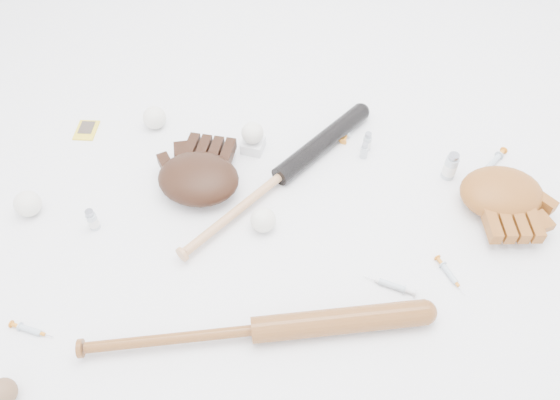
{
  "coord_description": "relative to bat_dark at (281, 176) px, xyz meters",
  "views": [
    {
      "loc": [
        -0.08,
        -0.94,
        1.24
      ],
      "look_at": [
        0.02,
        0.04,
        0.06
      ],
      "focal_mm": 35.0,
      "sensor_mm": 36.0,
      "label": 1
    }
  ],
  "objects": [
    {
      "name": "bat_dark",
      "position": [
        0.0,
        0.0,
        0.0
      ],
      "size": [
        0.66,
        0.6,
        0.06
      ],
      "primitive_type": null,
      "rotation": [
        0.0,
        0.0,
        0.73
      ],
      "color": "black",
      "rests_on": "ground"
    },
    {
      "name": "bat_wood",
      "position": [
        -0.11,
        -0.5,
        0.0
      ],
      "size": [
        0.89,
        0.08,
        0.06
      ],
      "primitive_type": null,
      "rotation": [
        0.0,
        0.0,
        0.02
      ],
      "color": "brown",
      "rests_on": "ground"
    },
    {
      "name": "glove_dark",
      "position": [
        -0.24,
        -0.01,
        0.02
      ],
      "size": [
        0.36,
        0.36,
        0.1
      ],
      "primitive_type": null,
      "rotation": [
        0.0,
        0.0,
        -0.29
      ],
      "color": "black",
      "rests_on": "ground"
    },
    {
      "name": "glove_tan",
      "position": [
        0.62,
        -0.15,
        0.02
      ],
      "size": [
        0.3,
        0.3,
        0.1
      ],
      "primitive_type": null,
      "rotation": [
        0.0,
        0.0,
        3.06
      ],
      "color": "brown",
      "rests_on": "ground"
    },
    {
      "name": "trading_card",
      "position": [
        -0.62,
        0.29,
        -0.03
      ],
      "size": [
        0.08,
        0.1,
        0.01
      ],
      "primitive_type": "cube",
      "rotation": [
        0.0,
        0.0,
        -0.15
      ],
      "color": "yellow",
      "rests_on": "ground"
    },
    {
      "name": "pedestal",
      "position": [
        -0.07,
        0.15,
        -0.01
      ],
      "size": [
        0.09,
        0.09,
        0.04
      ],
      "primitive_type": "cube",
      "rotation": [
        0.0,
        0.0,
        -0.37
      ],
      "color": "white",
      "rests_on": "ground"
    },
    {
      "name": "baseball_on_pedestal",
      "position": [
        -0.07,
        0.15,
        0.04
      ],
      "size": [
        0.07,
        0.07,
        0.07
      ],
      "primitive_type": "sphere",
      "color": "white",
      "rests_on": "pedestal"
    },
    {
      "name": "baseball_left",
      "position": [
        -0.73,
        -0.04,
        0.01
      ],
      "size": [
        0.08,
        0.08,
        0.08
      ],
      "primitive_type": "sphere",
      "color": "white",
      "rests_on": "ground"
    },
    {
      "name": "baseball_upper",
      "position": [
        -0.39,
        0.29,
        0.01
      ],
      "size": [
        0.08,
        0.08,
        0.08
      ],
      "primitive_type": "sphere",
      "color": "white",
      "rests_on": "ground"
    },
    {
      "name": "baseball_mid",
      "position": [
        -0.07,
        -0.17,
        0.01
      ],
      "size": [
        0.07,
        0.07,
        0.07
      ],
      "primitive_type": "sphere",
      "color": "white",
      "rests_on": "ground"
    },
    {
      "name": "baseball_aged",
      "position": [
        -0.68,
        -0.59,
        0.0
      ],
      "size": [
        0.06,
        0.06,
        0.06
      ],
      "primitive_type": "sphere",
      "color": "brown",
      "rests_on": "ground"
    },
    {
      "name": "syringe_0",
      "position": [
        -0.66,
        -0.43,
        -0.02
      ],
      "size": [
        0.13,
        0.07,
        0.02
      ],
      "primitive_type": null,
      "rotation": [
        0.0,
        0.0,
        -0.4
      ],
      "color": "#ADBCC6",
      "rests_on": "ground"
    },
    {
      "name": "syringe_1",
      "position": [
        0.25,
        -0.39,
        -0.02
      ],
      "size": [
        0.15,
        0.09,
        0.02
      ],
      "primitive_type": null,
      "rotation": [
        0.0,
        0.0,
        2.66
      ],
      "color": "#ADBCC6",
      "rests_on": "ground"
    },
    {
      "name": "syringe_2",
      "position": [
        0.25,
        0.2,
        -0.02
      ],
      "size": [
        0.1,
        0.15,
        0.02
      ],
      "primitive_type": null,
      "rotation": [
        0.0,
        0.0,
        1.08
      ],
      "color": "#ADBCC6",
      "rests_on": "ground"
    },
    {
      "name": "syringe_3",
      "position": [
        0.41,
        -0.37,
        -0.02
      ],
      "size": [
        0.06,
        0.14,
        0.02
      ],
      "primitive_type": null,
      "rotation": [
        0.0,
        0.0,
        -1.25
      ],
      "color": "#ADBCC6",
      "rests_on": "ground"
    },
    {
      "name": "syringe_4",
      "position": [
        0.67,
        0.01,
        -0.02
      ],
      "size": [
        0.14,
        0.13,
        0.02
      ],
      "primitive_type": null,
      "rotation": [
        0.0,
        0.0,
        3.88
      ],
      "color": "#ADBCC6",
      "rests_on": "ground"
    },
    {
      "name": "vial_0",
      "position": [
        0.29,
        0.12,
        0.0
      ],
      "size": [
        0.03,
        0.03,
        0.07
      ],
      "primitive_type": "cylinder",
      "color": "silver",
      "rests_on": "ground"
    },
    {
      "name": "vial_1",
      "position": [
        0.27,
        0.08,
        -0.0
      ],
      "size": [
        0.02,
        0.02,
        0.06
      ],
      "primitive_type": "cylinder",
      "color": "silver",
      "rests_on": "ground"
    },
    {
      "name": "vial_2",
      "position": [
        -0.2,
        -0.05,
        0.01
      ],
      "size": [
        0.03,
        0.03,
        0.08
      ],
      "primitive_type": "cylinder",
      "color": "silver",
      "rests_on": "ground"
    },
    {
      "name": "vial_3",
      "position": [
        0.51,
        -0.02,
        0.02
      ],
      "size": [
        0.04,
        0.04,
        0.09
      ],
      "primitive_type": "cylinder",
      "color": "silver",
      "rests_on": "ground"
    },
    {
      "name": "vial_4",
      "position": [
        -0.54,
        -0.12,
        0.01
      ],
      "size": [
        0.03,
        0.03,
        0.07
      ],
      "primitive_type": "cylinder",
      "color": "silver",
      "rests_on": "ground"
    }
  ]
}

